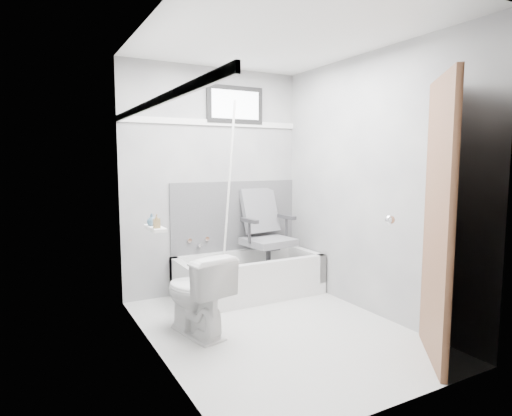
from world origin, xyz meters
TOP-DOWN VIEW (x-y plane):
  - floor at (0.00, 0.00)m, footprint 2.60×2.60m
  - ceiling at (0.00, 0.00)m, footprint 2.60×2.60m
  - wall_back at (0.00, 1.30)m, footprint 2.00×0.02m
  - wall_front at (0.00, -1.30)m, footprint 2.00×0.02m
  - wall_left at (-1.00, 0.00)m, footprint 0.02×2.60m
  - wall_right at (1.00, 0.00)m, footprint 0.02×2.60m
  - bathtub at (0.23, 0.93)m, footprint 1.50×0.70m
  - office_chair at (0.50, 0.98)m, footprint 0.64×0.64m
  - toilet at (-0.62, 0.24)m, footprint 0.52×0.75m
  - door at (0.98, -1.28)m, footprint 0.78×0.78m
  - window at (0.25, 1.29)m, footprint 0.66×0.04m
  - backerboard at (0.25, 1.29)m, footprint 1.50×0.02m
  - trim_back at (0.00, 1.29)m, footprint 2.00×0.02m
  - trim_left at (-0.99, 0.00)m, footprint 0.02×2.60m
  - pole at (0.06, 1.06)m, footprint 0.02×0.37m
  - shelf at (-0.93, 0.28)m, footprint 0.10×0.32m
  - soap_bottle_a at (-0.94, 0.20)m, footprint 0.05×0.05m
  - soap_bottle_b at (-0.94, 0.34)m, footprint 0.09×0.09m
  - faucet at (-0.20, 1.27)m, footprint 0.26×0.10m

SIDE VIEW (x-z plane):
  - floor at x=0.00m, z-range 0.00..0.00m
  - bathtub at x=0.23m, z-range 0.00..0.42m
  - toilet at x=-0.62m, z-range 0.00..0.67m
  - faucet at x=-0.20m, z-range 0.47..0.63m
  - office_chair at x=0.50m, z-range 0.12..1.12m
  - backerboard at x=0.25m, z-range 0.41..1.19m
  - shelf at x=-0.93m, z-range 0.89..0.91m
  - soap_bottle_b at x=-0.94m, z-range 0.91..1.01m
  - soap_bottle_a at x=-0.94m, z-range 0.91..1.02m
  - door at x=0.98m, z-range 0.00..2.00m
  - pole at x=0.06m, z-range 0.09..2.01m
  - wall_back at x=0.00m, z-range 0.00..2.40m
  - wall_front at x=0.00m, z-range 0.00..2.40m
  - wall_left at x=-1.00m, z-range 0.00..2.40m
  - wall_right at x=1.00m, z-range 0.00..2.40m
  - trim_back at x=0.00m, z-range 1.79..1.85m
  - trim_left at x=-0.99m, z-range 1.79..1.85m
  - window at x=0.25m, z-range 1.82..2.22m
  - ceiling at x=0.00m, z-range 2.40..2.40m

